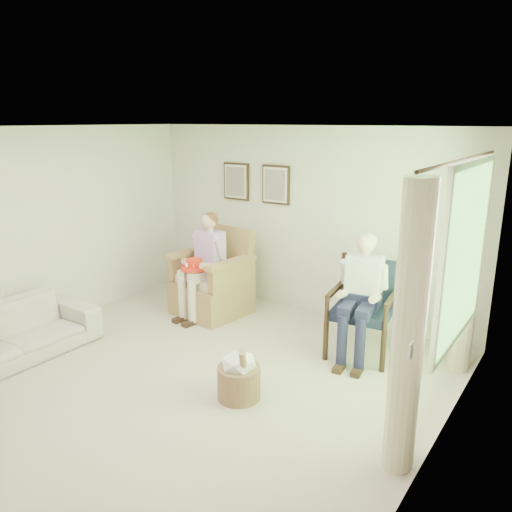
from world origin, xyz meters
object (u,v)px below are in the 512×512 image
(red_hat, at_px, (194,266))
(hatbox, at_px, (239,375))
(wicker_armchair, at_px, (213,287))
(person_dark, at_px, (361,287))
(wood_armchair, at_px, (366,304))
(sofa, at_px, (2,337))
(person_wicker, at_px, (205,257))

(red_hat, relative_size, hatbox, 0.57)
(wicker_armchair, distance_m, person_dark, 2.32)
(person_dark, distance_m, hatbox, 1.72)
(wood_armchair, xyz_separation_m, person_dark, (0.00, -0.18, 0.26))
(hatbox, bearing_deg, wicker_armchair, 135.59)
(wood_armchair, relative_size, sofa, 0.52)
(sofa, relative_size, person_wicker, 1.48)
(sofa, bearing_deg, wicker_armchair, -21.04)
(sofa, height_order, person_wicker, person_wicker)
(person_wicker, height_order, red_hat, person_wicker)
(wicker_armchair, relative_size, wood_armchair, 1.10)
(wood_armchair, bearing_deg, red_hat, -179.05)
(person_dark, xyz_separation_m, hatbox, (-0.60, -1.49, -0.61))
(wicker_armchair, distance_m, sofa, 2.73)
(wood_armchair, relative_size, hatbox, 1.75)
(wicker_armchair, bearing_deg, person_wicker, -82.90)
(sofa, distance_m, person_wicker, 2.64)
(person_wicker, xyz_separation_m, hatbox, (1.67, -1.48, -0.61))
(red_hat, bearing_deg, wicker_armchair, 84.82)
(wicker_armchair, relative_size, person_dark, 0.84)
(person_wicker, bearing_deg, sofa, -105.19)
(person_wicker, relative_size, person_dark, 1.00)
(wood_armchair, height_order, person_wicker, person_wicker)
(sofa, height_order, hatbox, hatbox)
(red_hat, height_order, hatbox, red_hat)
(person_dark, xyz_separation_m, red_hat, (-2.30, -0.21, -0.08))
(wicker_armchair, height_order, person_dark, person_dark)
(wood_armchair, bearing_deg, hatbox, -118.46)
(person_wicker, bearing_deg, red_hat, -92.16)
(wicker_armchair, xyz_separation_m, person_wicker, (0.00, -0.16, 0.47))
(person_wicker, bearing_deg, wicker_armchair, 97.10)
(wood_armchair, distance_m, red_hat, 2.34)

